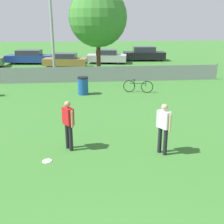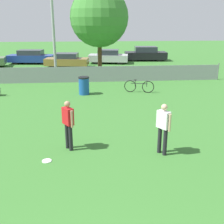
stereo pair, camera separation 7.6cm
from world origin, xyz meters
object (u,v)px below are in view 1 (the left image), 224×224
Objects in this scene: parked_car_blue at (29,57)px; light_pole at (51,8)px; player_thrower_red at (68,122)px; bicycle_sideline at (138,86)px; parked_car_tan at (65,60)px; player_receiver_white at (163,125)px; trash_bin at (83,86)px; tree_near_pole at (98,17)px; parked_car_dark at (144,54)px; parked_car_silver at (107,57)px; frisbee_disc at (47,161)px.

light_pole is at bearing -60.69° from parked_car_blue.
player_thrower_red is 0.96× the size of bicycle_sideline.
parked_car_tan is at bearing 131.49° from bicycle_sideline.
bicycle_sideline is (0.77, 8.23, -0.61)m from player_receiver_white.
trash_bin is at bearing -161.24° from bicycle_sideline.
tree_near_pole is at bearing 125.90° from bicycle_sideline.
trash_bin is 0.23× the size of parked_car_dark.
parked_car_silver is 4.51m from parked_car_dark.
player_thrower_red reaches higher than parked_car_tan.
parked_car_blue is (-4.23, 21.36, 0.66)m from frisbee_disc.
parked_car_blue is 12.06m from parked_car_dark.
frisbee_disc is at bearing -71.43° from player_thrower_red.
parked_car_blue is (-4.88, 20.54, -0.31)m from player_thrower_red.
light_pole reaches higher than frisbee_disc.
trash_bin reaches higher than bicycle_sideline.
light_pole is at bearing -169.29° from tree_near_pole.
player_receiver_white is 20.71m from parked_car_silver.
player_thrower_red reaches higher than bicycle_sideline.
player_receiver_white is 19.08m from parked_car_tan.
light_pole is 9.73m from parked_car_silver.
tree_near_pole reaches higher than player_thrower_red.
trash_bin is (1.13, 8.27, 0.51)m from frisbee_disc.
parked_car_tan is at bearing 98.85° from trash_bin.
player_receiver_white is at bearing -69.14° from parked_car_tan.
player_thrower_red is at bearing -104.21° from parked_car_dark.
light_pole reaches higher than parked_car_dark.
player_receiver_white reaches higher than parked_car_blue.
tree_near_pole is 14.41m from player_receiver_white.
player_receiver_white is at bearing -70.66° from light_pole.
player_thrower_red is 18.03m from parked_car_tan.
parked_car_tan reaches higher than bicycle_sideline.
player_receiver_white is 0.40× the size of parked_car_silver.
tree_near_pole is 6.65m from parked_car_tan.
light_pole is at bearing -112.32° from parked_car_silver.
light_pole is at bearing 152.98° from bicycle_sideline.
bicycle_sideline is 1.68× the size of trash_bin.
parked_car_tan is (-2.88, 4.67, -3.75)m from tree_near_pole.
player_receiver_white reaches higher than parked_car_dark.
parked_car_tan is 4.60m from parked_car_silver.
parked_car_dark is at bearing 46.03° from light_pole.
player_receiver_white is 22.59m from parked_car_blue.
parked_car_blue reaches higher than trash_bin.
parked_car_dark is (3.32, 14.16, 0.34)m from bicycle_sideline.
frisbee_disc is 18.82m from parked_car_tan.
light_pole reaches higher than parked_car_tan.
tree_near_pole reaches higher than trash_bin.
bicycle_sideline is at bearing -76.65° from parked_car_silver.
frisbee_disc is at bearing -97.81° from trash_bin.
parked_car_tan is 9.10m from parked_car_dark.
trash_bin is (0.48, 7.45, -0.46)m from player_thrower_red.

